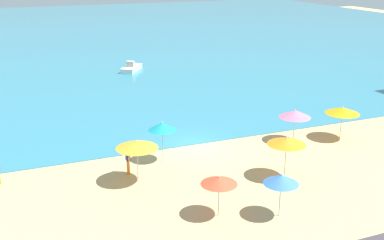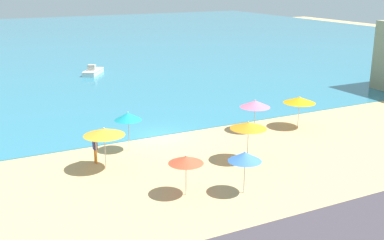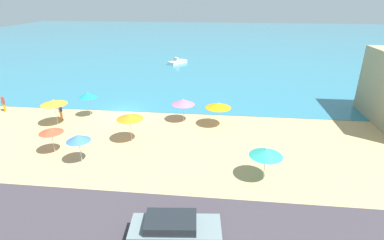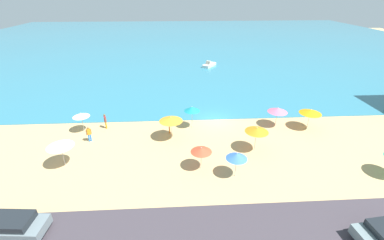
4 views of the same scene
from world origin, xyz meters
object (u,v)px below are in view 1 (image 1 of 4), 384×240
at_px(beach_umbrella_2, 219,180).
at_px(beach_umbrella_4, 137,145).
at_px(beach_umbrella_1, 287,141).
at_px(bather_0, 128,158).
at_px(beach_umbrella_9, 281,179).
at_px(beach_umbrella_6, 295,114).
at_px(beach_umbrella_0, 162,126).
at_px(skiff_nearshore, 132,68).
at_px(beach_umbrella_5, 342,110).

relative_size(beach_umbrella_2, beach_umbrella_4, 0.85).
xyz_separation_m(beach_umbrella_1, bather_0, (-8.50, 3.93, -1.26)).
bearing_deg(beach_umbrella_9, bather_0, 126.58).
bearing_deg(beach_umbrella_6, bather_0, -175.54).
height_order(beach_umbrella_0, beach_umbrella_9, beach_umbrella_0).
bearing_deg(beach_umbrella_0, bather_0, -156.26).
relative_size(beach_umbrella_1, skiff_nearshore, 0.64).
distance_m(beach_umbrella_1, beach_umbrella_5, 8.35).
bearing_deg(beach_umbrella_2, beach_umbrella_1, 25.24).
relative_size(beach_umbrella_4, skiff_nearshore, 0.65).
distance_m(beach_umbrella_0, skiff_nearshore, 26.63).
xyz_separation_m(beach_umbrella_9, bather_0, (-5.75, 7.75, -1.01)).
distance_m(beach_umbrella_4, beach_umbrella_9, 8.52).
bearing_deg(beach_umbrella_6, beach_umbrella_0, 178.99).
bearing_deg(beach_umbrella_4, beach_umbrella_9, -49.68).
relative_size(beach_umbrella_2, skiff_nearshore, 0.56).
relative_size(beach_umbrella_1, beach_umbrella_6, 1.08).
bearing_deg(bather_0, beach_umbrella_6, 4.46).
height_order(bather_0, skiff_nearshore, bather_0).
bearing_deg(beach_umbrella_5, beach_umbrella_9, -141.75).
bearing_deg(beach_umbrella_2, beach_umbrella_6, 38.63).
height_order(beach_umbrella_9, skiff_nearshore, beach_umbrella_9).
bearing_deg(bather_0, beach_umbrella_5, 0.56).
bearing_deg(beach_umbrella_1, beach_umbrella_6, 51.87).
xyz_separation_m(beach_umbrella_2, beach_umbrella_6, (9.41, 7.52, 0.09)).
relative_size(beach_umbrella_9, skiff_nearshore, 0.59).
distance_m(beach_umbrella_0, beach_umbrella_6, 9.77).
distance_m(beach_umbrella_4, bather_0, 1.83).
height_order(beach_umbrella_1, beach_umbrella_6, beach_umbrella_1).
relative_size(beach_umbrella_0, skiff_nearshore, 0.67).
height_order(beach_umbrella_1, skiff_nearshore, beach_umbrella_1).
height_order(beach_umbrella_5, skiff_nearshore, beach_umbrella_5).
relative_size(beach_umbrella_6, bather_0, 1.29).
bearing_deg(beach_umbrella_6, beach_umbrella_4, -169.58).
bearing_deg(skiff_nearshore, beach_umbrella_2, -97.94).
bearing_deg(beach_umbrella_1, beach_umbrella_2, -154.76).
height_order(beach_umbrella_0, beach_umbrella_1, beach_umbrella_0).
bearing_deg(beach_umbrella_4, beach_umbrella_6, 10.42).
bearing_deg(beach_umbrella_4, skiff_nearshore, 75.44).
xyz_separation_m(beach_umbrella_4, beach_umbrella_5, (15.54, 1.42, -0.21)).
bearing_deg(beach_umbrella_9, skiff_nearshore, 86.91).
distance_m(beach_umbrella_0, beach_umbrella_1, 7.79).
xyz_separation_m(beach_umbrella_4, beach_umbrella_6, (12.10, 2.23, -0.29)).
height_order(beach_umbrella_2, bather_0, beach_umbrella_2).
xyz_separation_m(beach_umbrella_6, beach_umbrella_9, (-6.59, -8.72, 0.00)).
height_order(beach_umbrella_6, bather_0, beach_umbrella_6).
xyz_separation_m(beach_umbrella_2, beach_umbrella_4, (-2.68, 5.30, 0.37)).
bearing_deg(beach_umbrella_1, beach_umbrella_9, -125.70).
bearing_deg(beach_umbrella_6, beach_umbrella_5, -13.24).
height_order(beach_umbrella_1, beach_umbrella_2, beach_umbrella_1).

